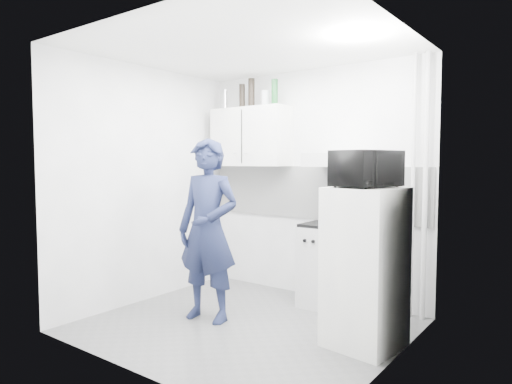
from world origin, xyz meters
The scene contains 22 objects.
floor centered at (0.00, 0.00, 0.00)m, with size 2.80×2.80×0.00m, color #545454.
ceiling centered at (0.00, 0.00, 2.60)m, with size 2.80×2.80×0.00m, color white.
wall_back centered at (0.00, 1.25, 1.30)m, with size 2.80×2.80×0.00m, color white.
wall_left centered at (-1.40, 0.00, 1.30)m, with size 2.60×2.60×0.00m, color white.
wall_right centered at (1.40, 0.00, 1.30)m, with size 2.60×2.60×0.00m, color white.
person centered at (-0.40, -0.08, 0.89)m, with size 0.65×0.42×1.78m, color #181F3C.
stove centered at (0.37, 1.00, 0.43)m, with size 0.54×0.54×0.86m, color #BDBCBB.
fridge centered at (1.10, 0.22, 0.67)m, with size 0.55×0.55×1.34m, color white.
stove_top centered at (0.37, 1.00, 0.88)m, with size 0.52×0.52×0.03m, color black.
saucepan centered at (0.46, 1.07, 0.95)m, with size 0.20×0.20×0.11m, color silver.
microwave centered at (1.10, 0.22, 1.49)m, with size 0.37×0.55×0.30m, color black.
bottle_a centered at (-1.16, 1.07, 2.33)m, with size 0.06×0.06×0.26m, color silver.
bottle_c centered at (-0.88, 1.07, 2.35)m, with size 0.07×0.07×0.29m, color black.
bottle_d centered at (-0.74, 1.07, 2.37)m, with size 0.08×0.08×0.35m, color black.
canister_b centered at (-0.53, 1.07, 2.29)m, with size 0.10×0.10×0.18m, color #B2B7BC.
bottle_e centered at (-0.40, 1.07, 2.35)m, with size 0.08×0.08×0.30m, color #144C1E.
upper_cabinet centered at (-0.75, 1.07, 1.85)m, with size 1.00×0.35×0.70m, color white.
range_hood centered at (0.45, 1.00, 1.57)m, with size 0.60×0.50×0.14m, color #BDBCBB.
backsplash centered at (0.00, 1.24, 1.20)m, with size 2.74×0.03×0.60m, color white.
pipe_a centered at (1.30, 1.17, 1.30)m, with size 0.05×0.05×2.60m, color #BDBCBB.
pipe_b centered at (1.18, 1.17, 1.30)m, with size 0.04×0.04×2.60m, color #BDBCBB.
ceiling_spot_fixture centered at (1.00, 0.20, 2.57)m, with size 0.10×0.10×0.02m, color white.
Camera 1 is at (2.61, -3.34, 1.55)m, focal length 32.00 mm.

